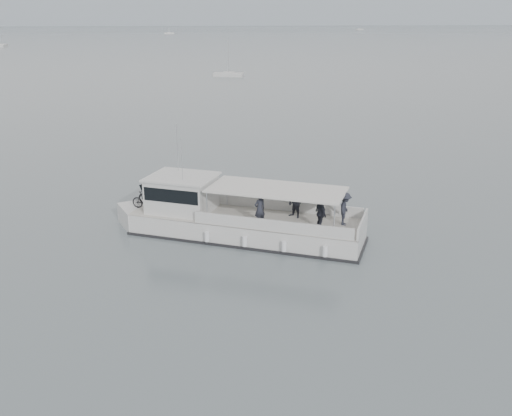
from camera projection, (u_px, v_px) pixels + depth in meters
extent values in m
plane|color=#515B5F|center=(372.00, 253.00, 28.14)|extent=(1400.00, 1400.00, 0.00)
cube|color=#939EA8|center=(191.00, 10.00, 549.36)|extent=(1400.00, 90.00, 28.00)
cube|color=silver|center=(247.00, 229.00, 30.00)|extent=(12.38, 8.06, 1.32)
cube|color=silver|center=(144.00, 217.00, 31.77)|extent=(2.98, 2.98, 1.32)
cube|color=beige|center=(247.00, 217.00, 29.78)|extent=(12.38, 8.06, 0.06)
cube|color=black|center=(247.00, 236.00, 30.13)|extent=(12.61, 8.25, 0.18)
cube|color=silver|center=(288.00, 206.00, 30.55)|extent=(7.38, 3.51, 0.61)
cube|color=silver|center=(271.00, 226.00, 27.75)|extent=(7.38, 3.51, 0.61)
cube|color=silver|center=(363.00, 224.00, 27.93)|extent=(1.46, 2.98, 0.61)
cube|color=silver|center=(182.00, 194.00, 30.55)|extent=(4.09, 3.84, 1.82)
cube|color=black|center=(156.00, 189.00, 30.96)|extent=(1.58, 2.53, 1.17)
cube|color=black|center=(182.00, 189.00, 30.45)|extent=(3.92, 3.79, 0.71)
cube|color=silver|center=(181.00, 177.00, 30.24)|extent=(4.36, 4.11, 0.10)
cube|color=silver|center=(277.00, 189.00, 28.77)|extent=(7.52, 5.66, 0.08)
cylinder|color=silver|center=(207.00, 207.00, 28.71)|extent=(0.08, 0.08, 1.67)
cylinder|color=silver|center=(227.00, 191.00, 31.26)|extent=(0.08, 0.08, 1.67)
cylinder|color=silver|center=(334.00, 221.00, 26.82)|extent=(0.08, 0.08, 1.67)
cylinder|color=silver|center=(344.00, 203.00, 29.37)|extent=(0.08, 0.08, 1.67)
cylinder|color=silver|center=(177.00, 148.00, 30.81)|extent=(0.04, 0.04, 2.63)
cylinder|color=silver|center=(182.00, 160.00, 29.12)|extent=(0.04, 0.04, 2.23)
cylinder|color=white|center=(207.00, 237.00, 28.82)|extent=(0.32, 0.32, 0.51)
cylinder|color=white|center=(245.00, 241.00, 28.23)|extent=(0.32, 0.32, 0.51)
cylinder|color=white|center=(284.00, 246.00, 27.64)|extent=(0.32, 0.32, 0.51)
cylinder|color=white|center=(325.00, 251.00, 27.05)|extent=(0.32, 0.32, 0.51)
imported|color=black|center=(152.00, 196.00, 31.65)|extent=(1.83, 1.28, 0.91)
imported|color=black|center=(145.00, 200.00, 30.92)|extent=(1.64, 1.08, 0.96)
imported|color=#252731|center=(260.00, 209.00, 28.39)|extent=(0.74, 0.64, 1.70)
imported|color=#252731|center=(295.00, 202.00, 29.43)|extent=(1.01, 1.05, 1.70)
imported|color=#252731|center=(321.00, 214.00, 27.78)|extent=(0.63, 1.06, 1.70)
imported|color=#252731|center=(345.00, 209.00, 28.39)|extent=(1.01, 1.26, 1.70)
cube|color=silver|center=(229.00, 75.00, 105.94)|extent=(5.74, 3.15, 0.75)
cube|color=silver|center=(229.00, 73.00, 105.83)|extent=(2.25, 1.99, 0.45)
cylinder|color=silver|center=(228.00, 57.00, 104.86)|extent=(0.08, 0.08, 6.02)
cube|color=silver|center=(360.00, 29.00, 396.83)|extent=(6.38, 5.14, 0.75)
cube|color=silver|center=(360.00, 29.00, 396.72)|extent=(2.81, 2.69, 0.45)
cube|color=silver|center=(1.00, 46.00, 199.70)|extent=(3.93, 9.39, 0.75)
cube|color=silver|center=(1.00, 45.00, 199.60)|extent=(2.90, 3.46, 0.45)
cube|color=silver|center=(169.00, 33.00, 321.22)|extent=(5.60, 2.30, 0.75)
cube|color=silver|center=(169.00, 33.00, 321.12)|extent=(2.06, 1.72, 0.45)
cylinder|color=silver|center=(169.00, 27.00, 320.15)|extent=(0.08, 0.08, 5.99)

